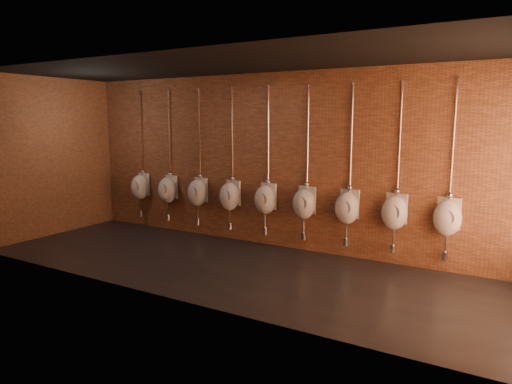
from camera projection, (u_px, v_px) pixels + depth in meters
ground at (226, 266)px, 7.42m from camera, size 8.50×8.50×0.00m
room_shell at (225, 142)px, 7.10m from camera, size 8.54×3.04×3.22m
urinal_0 at (140, 187)px, 10.01m from camera, size 0.48×0.43×2.72m
urinal_1 at (168, 189)px, 9.62m from camera, size 0.48×0.43×2.72m
urinal_2 at (197, 192)px, 9.23m from camera, size 0.48×0.43×2.72m
urinal_3 at (230, 195)px, 8.84m from camera, size 0.48×0.43×2.72m
urinal_4 at (265, 199)px, 8.45m from camera, size 0.48×0.43×2.72m
urinal_5 at (304, 203)px, 8.05m from camera, size 0.48×0.43×2.72m
urinal_6 at (347, 207)px, 7.66m from camera, size 0.48×0.43×2.72m
urinal_7 at (395, 212)px, 7.27m from camera, size 0.48×0.43×2.72m
urinal_8 at (448, 217)px, 6.88m from camera, size 0.48×0.43×2.72m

